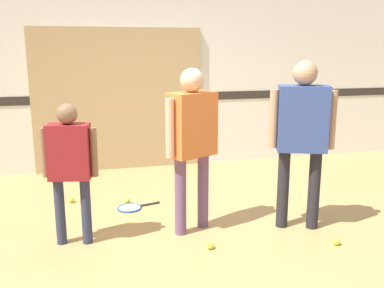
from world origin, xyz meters
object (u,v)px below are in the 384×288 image
Objects in this scene: person_student_left at (70,159)px; racket_spare_on_floor at (131,207)px; tennis_ball_by_spare_racket at (127,201)px; tennis_ball_stray_left at (71,200)px; person_instructor at (192,133)px; tennis_ball_stray_right at (336,242)px; person_student_right at (302,127)px; tennis_ball_near_instructor at (210,245)px.

person_student_left reaches higher than racket_spare_on_floor.
tennis_ball_stray_left is (-0.61, 0.18, 0.00)m from tennis_ball_by_spare_racket.
person_instructor reaches higher than tennis_ball_stray_right.
racket_spare_on_floor is 7.84× the size of tennis_ball_stray_left.
person_student_left is 19.21× the size of tennis_ball_stray_left.
tennis_ball_by_spare_racket is at bearing 95.39° from person_instructor.
person_student_right reaches higher than tennis_ball_stray_right.
person_instructor reaches higher than racket_spare_on_floor.
tennis_ball_stray_left is (-0.64, 0.35, 0.02)m from racket_spare_on_floor.
racket_spare_on_floor is 2.16m from tennis_ball_stray_right.
person_student_left is at bearing 155.02° from person_instructor.
person_student_right is 24.45× the size of tennis_ball_by_spare_racket.
person_instructor reaches higher than tennis_ball_near_instructor.
tennis_ball_by_spare_racket and tennis_ball_stray_right have the same top height.
person_student_left is 2.47m from tennis_ball_stray_right.
person_student_left reaches higher than tennis_ball_stray_left.
person_student_right reaches higher than person_instructor.
racket_spare_on_floor is at bearing -9.79° from person_student_right.
tennis_ball_stray_left and tennis_ball_stray_right have the same top height.
person_student_left is (-1.10, -0.03, -0.17)m from person_instructor.
tennis_ball_stray_right is at bearing -35.89° from tennis_ball_stray_left.
tennis_ball_stray_left is (-2.17, 1.23, -0.96)m from person_student_right.
person_instructor is 3.00× the size of racket_spare_on_floor.
tennis_ball_stray_right is at bearing -54.81° from person_instructor.
person_student_right is at bearing 6.91° from person_student_left.
tennis_ball_stray_right is at bearing -41.34° from tennis_ball_by_spare_racket.
person_student_right is at bearing -44.81° from racket_spare_on_floor.
tennis_ball_by_spare_racket is (-0.54, 0.88, -0.93)m from person_instructor.
person_student_right reaches higher than person_student_left.
person_instructor is at bearing -68.61° from racket_spare_on_floor.
person_student_left is 19.21× the size of tennis_ball_near_instructor.
tennis_ball_near_instructor is at bearing -65.50° from tennis_ball_by_spare_racket.
tennis_ball_stray_left is at bearing 136.93° from racket_spare_on_floor.
tennis_ball_by_spare_racket is (-1.56, 1.06, -0.96)m from person_student_right.
tennis_ball_by_spare_racket reaches higher than racket_spare_on_floor.
tennis_ball_stray_left is at bearing 163.99° from tennis_ball_by_spare_racket.
person_student_left reaches higher than tennis_ball_stray_right.
person_student_right is at bearing -36.54° from person_instructor.
person_instructor is at bearing 151.60° from tennis_ball_stray_right.
tennis_ball_near_instructor and tennis_ball_by_spare_racket have the same top height.
person_student_left is at bearing -86.86° from tennis_ball_stray_left.
tennis_ball_near_instructor is at bearing 35.25° from person_student_right.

